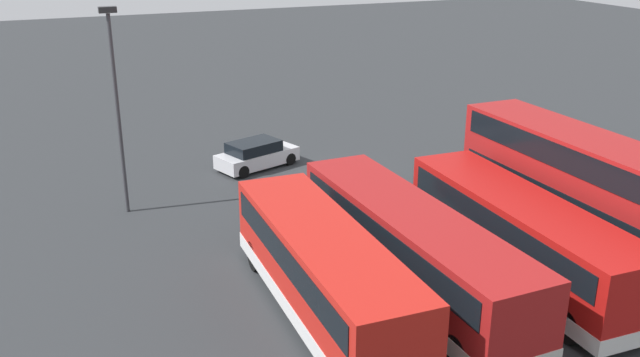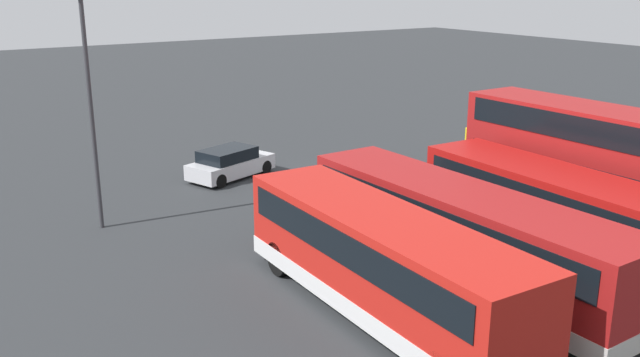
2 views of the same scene
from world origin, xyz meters
The scene contains 8 objects.
ground_plane centered at (0.00, 0.00, 0.00)m, with size 140.00×140.00×0.00m, color #2D3033.
bus_double_decker_near_end centered at (-5.34, 10.70, 2.45)m, with size 2.79×11.53×4.55m.
bus_single_deck_second centered at (-1.96, 11.67, 1.62)m, with size 2.79×10.98×2.95m.
bus_single_deck_third centered at (2.05, 11.04, 1.62)m, with size 2.91×11.98×2.95m.
bus_single_deck_fourth centered at (5.42, 11.46, 1.62)m, with size 2.80×10.64×2.95m.
car_hatchback_silver centered at (2.99, -3.13, 0.70)m, with size 4.55×3.07×1.43m.
lamp_post_tall centered at (9.96, 0.25, 5.07)m, with size 0.70×0.30×8.75m.
waste_bin_yellow centered at (-11.11, -1.76, 0.47)m, with size 0.60×0.60×0.95m, color yellow.
Camera 1 is at (13.06, 29.49, 11.88)m, focal length 39.27 mm.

